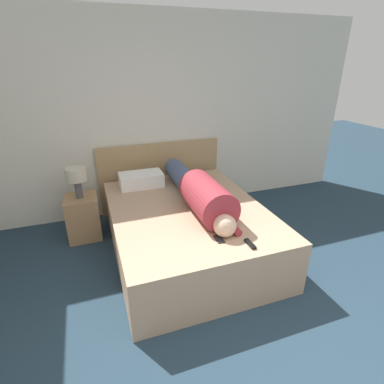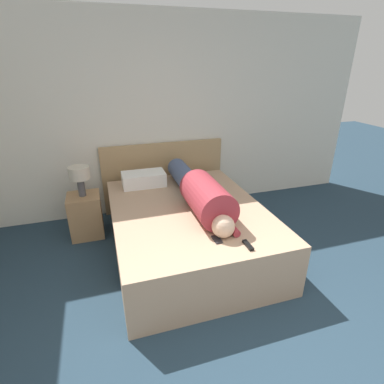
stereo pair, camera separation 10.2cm
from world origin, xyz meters
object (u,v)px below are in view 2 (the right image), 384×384
object	(u,v)px
bed	(188,230)
person_lying	(200,192)
pillow_near_headboard	(144,179)
table_lamp	(79,175)
tv_remote	(248,245)
nightstand	(86,215)
cell_phone	(217,239)

from	to	relation	value
bed	person_lying	world-z (taller)	person_lying
person_lying	pillow_near_headboard	world-z (taller)	person_lying
bed	person_lying	size ratio (longest dim) A/B	1.19
table_lamp	tv_remote	xyz separation A→B (m)	(1.38, -1.57, -0.23)
bed	table_lamp	bearing A→B (deg)	147.17
table_lamp	pillow_near_headboard	world-z (taller)	table_lamp
person_lying	pillow_near_headboard	bearing A→B (deg)	121.90
bed	table_lamp	size ratio (longest dim) A/B	5.72
bed	tv_remote	world-z (taller)	tv_remote
tv_remote	bed	bearing A→B (deg)	108.10
nightstand	table_lamp	size ratio (longest dim) A/B	1.48
cell_phone	pillow_near_headboard	bearing A→B (deg)	105.78
person_lying	cell_phone	bearing A→B (deg)	-96.11
nightstand	person_lying	size ratio (longest dim) A/B	0.31
person_lying	pillow_near_headboard	xyz separation A→B (m)	(-0.49, 0.78, -0.08)
tv_remote	cell_phone	bearing A→B (deg)	141.63
tv_remote	table_lamp	bearing A→B (deg)	131.30
bed	cell_phone	size ratio (longest dim) A/B	15.91
person_lying	tv_remote	xyz separation A→B (m)	(0.14, -0.85, -0.15)
person_lying	cell_phone	world-z (taller)	person_lying
bed	cell_phone	world-z (taller)	cell_phone
nightstand	cell_phone	xyz separation A→B (m)	(1.16, -1.40, 0.29)
cell_phone	bed	bearing A→B (deg)	95.37
bed	tv_remote	distance (m)	0.95
table_lamp	nightstand	bearing A→B (deg)	0.00
table_lamp	tv_remote	bearing A→B (deg)	-48.70
nightstand	pillow_near_headboard	size ratio (longest dim) A/B	1.01
person_lying	cell_phone	distance (m)	0.70
table_lamp	cell_phone	distance (m)	1.83
nightstand	tv_remote	bearing A→B (deg)	-48.70
bed	cell_phone	xyz separation A→B (m)	(0.06, -0.69, 0.28)
bed	tv_remote	size ratio (longest dim) A/B	13.79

